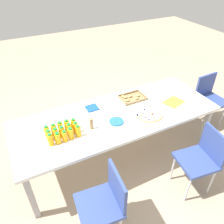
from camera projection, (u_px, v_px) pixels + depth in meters
The scene contains 26 objects.
ground_plane at pixel (117, 156), 3.20m from camera, with size 12.00×12.00×0.00m, color tan.
party_table at pixel (117, 118), 2.79m from camera, with size 2.54×0.93×0.74m.
chair_near_left at pixel (105, 200), 2.08m from camera, with size 0.44×0.44×0.83m.
chair_end at pixel (209, 96), 3.54m from camera, with size 0.42×0.42×0.83m.
chair_near_right at pixel (202, 157), 2.52m from camera, with size 0.45×0.45×0.83m.
juice_bottle_0 at pixel (50, 140), 2.29m from camera, with size 0.06×0.06×0.15m.
juice_bottle_1 at pixel (58, 138), 2.32m from camera, with size 0.06×0.06×0.14m.
juice_bottle_2 at pixel (65, 136), 2.35m from camera, with size 0.05×0.05×0.14m.
juice_bottle_3 at pixel (71, 133), 2.38m from camera, with size 0.06×0.06×0.14m.
juice_bottle_4 at pixel (78, 131), 2.41m from camera, with size 0.06×0.06×0.14m.
juice_bottle_5 at pixel (49, 136), 2.35m from camera, with size 0.06×0.06×0.14m.
juice_bottle_6 at pixel (56, 134), 2.38m from camera, with size 0.06×0.06×0.14m.
juice_bottle_7 at pixel (62, 132), 2.40m from camera, with size 0.06×0.06×0.14m.
juice_bottle_8 at pixel (69, 129), 2.43m from camera, with size 0.06×0.06×0.15m.
juice_bottle_9 at pixel (76, 128), 2.46m from camera, with size 0.06×0.06×0.14m.
juice_bottle_10 at pixel (47, 132), 2.40m from camera, with size 0.06×0.06×0.15m.
juice_bottle_11 at pixel (54, 130), 2.43m from camera, with size 0.06×0.06×0.14m.
juice_bottle_12 at pixel (60, 127), 2.46m from camera, with size 0.06×0.06×0.14m.
juice_bottle_13 at pixel (67, 126), 2.48m from camera, with size 0.06×0.06×0.14m.
juice_bottle_14 at pixel (74, 124), 2.51m from camera, with size 0.06×0.06×0.14m.
fruit_pizza at pixel (148, 113), 2.76m from camera, with size 0.35×0.35×0.05m.
snack_tray at pixel (132, 98), 3.04m from camera, with size 0.34×0.25×0.04m.
plate_stack at pixel (116, 121), 2.63m from camera, with size 0.17×0.17×0.02m.
napkin_stack at pixel (92, 108), 2.86m from camera, with size 0.15×0.15×0.01m, color #194CA5.
cardboard_tube at pixel (91, 124), 2.50m from camera, with size 0.04×0.04×0.14m, color #9E7A56.
paper_folder at pixel (174, 102), 2.97m from camera, with size 0.26×0.20×0.01m, color yellow.
Camera 1 is at (-1.05, -1.93, 2.40)m, focal length 35.78 mm.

